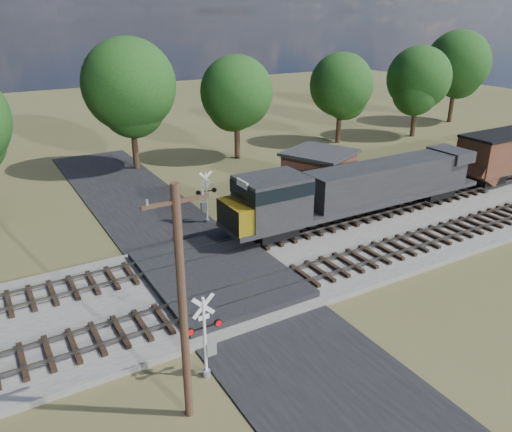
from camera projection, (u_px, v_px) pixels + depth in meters
ground at (221, 285)px, 26.61m from camera, size 160.00×160.00×0.00m
ballast_bed at (359, 239)px, 31.62m from camera, size 140.00×10.00×0.30m
road at (221, 284)px, 26.60m from camera, size 7.00×60.00×0.08m
crossing_panel at (217, 276)px, 26.89m from camera, size 7.00×9.00×0.62m
track_near at (291, 279)px, 26.32m from camera, size 140.00×2.60×0.33m
track_far at (245, 244)px, 30.31m from camera, size 140.00×2.60×0.33m
crossing_signal_near at (207, 343)px, 19.41m from camera, size 1.50×0.33×3.74m
crossing_signal_far at (206, 202)px, 33.79m from camera, size 1.50×0.32×3.71m
utility_pole at (182, 303)px, 16.29m from camera, size 2.16×0.29×8.83m
equipment_shed at (319, 171)px, 39.81m from camera, size 6.48×6.48×3.33m
treeline at (199, 92)px, 44.28m from camera, size 85.12×12.57×11.67m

